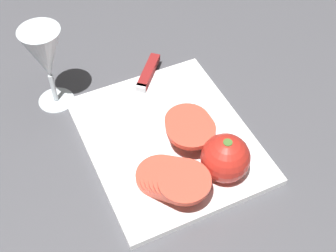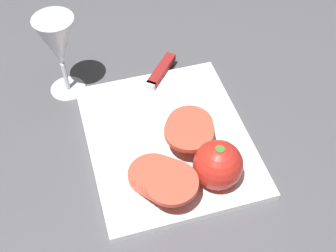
{
  "view_description": "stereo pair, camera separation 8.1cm",
  "coord_description": "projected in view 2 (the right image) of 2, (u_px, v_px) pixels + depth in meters",
  "views": [
    {
      "loc": [
        -0.44,
        0.21,
        0.66
      ],
      "look_at": [
        0.04,
        -0.02,
        0.04
      ],
      "focal_mm": 50.0,
      "sensor_mm": 36.0,
      "label": 1
    },
    {
      "loc": [
        -0.47,
        0.13,
        0.66
      ],
      "look_at": [
        0.04,
        -0.02,
        0.04
      ],
      "focal_mm": 50.0,
      "sensor_mm": 36.0,
      "label": 2
    }
  ],
  "objects": [
    {
      "name": "tomato_slice_stack_far",
      "position": [
        162.0,
        178.0,
        0.74
      ],
      "size": [
        0.13,
        0.1,
        0.05
      ],
      "color": "#DB4C38",
      "rests_on": "cutting_board"
    },
    {
      "name": "ground_plane",
      "position": [
        165.0,
        159.0,
        0.82
      ],
      "size": [
        3.0,
        3.0,
        0.0
      ],
      "primitive_type": "plane",
      "color": "#4C4C51"
    },
    {
      "name": "whole_tomato",
      "position": [
        218.0,
        165.0,
        0.74
      ],
      "size": [
        0.08,
        0.08,
        0.08
      ],
      "color": "red",
      "rests_on": "cutting_board"
    },
    {
      "name": "wine_glass",
      "position": [
        58.0,
        45.0,
        0.84
      ],
      "size": [
        0.07,
        0.07,
        0.17
      ],
      "color": "silver",
      "rests_on": "ground_plane"
    },
    {
      "name": "tomato_slice_stack_near",
      "position": [
        189.0,
        127.0,
        0.81
      ],
      "size": [
        0.13,
        0.1,
        0.05
      ],
      "color": "#DB4C38",
      "rests_on": "cutting_board"
    },
    {
      "name": "knife",
      "position": [
        155.0,
        80.0,
        0.92
      ],
      "size": [
        0.2,
        0.18,
        0.01
      ],
      "rotation": [
        0.0,
        0.0,
        2.43
      ],
      "color": "silver",
      "rests_on": "cutting_board"
    },
    {
      "name": "cutting_board",
      "position": [
        168.0,
        139.0,
        0.84
      ],
      "size": [
        0.33,
        0.28,
        0.01
      ],
      "color": "white",
      "rests_on": "ground_plane"
    }
  ]
}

